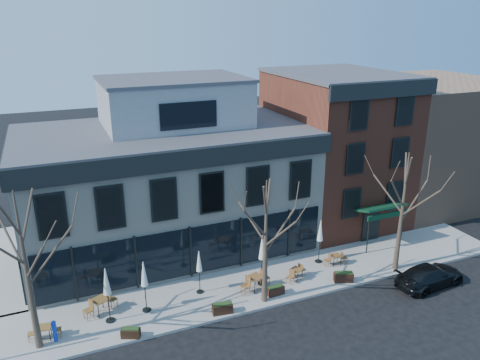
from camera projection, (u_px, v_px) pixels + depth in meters
name	position (u px, v px, depth m)	size (l,w,h in m)	color
ground	(191.00, 279.00, 28.13)	(120.00, 120.00, 0.00)	black
sidewalk_front	(255.00, 285.00, 27.42)	(33.50, 4.70, 0.15)	gray
corner_building	(167.00, 179.00, 31.00)	(18.39, 10.39, 11.10)	beige
red_brick_building	(334.00, 147.00, 35.33)	(8.20, 11.78, 11.18)	brown
bg_building	(426.00, 139.00, 40.07)	(12.00, 12.00, 10.00)	#8C664C
tree_corner	(27.00, 271.00, 20.84)	(3.93, 3.98, 7.92)	#382B21
tree_mid	(266.00, 241.00, 24.57)	(3.50, 3.55, 7.04)	#382B21
tree_right	(402.00, 211.00, 27.78)	(3.72, 3.77, 7.48)	#382B21
parked_sedan	(430.00, 276.00, 27.29)	(1.81, 4.46, 1.29)	black
call_box	(54.00, 330.00, 22.34)	(0.24, 0.24, 1.19)	#0D2FB5
cafe_set_0	(44.00, 331.00, 22.60)	(1.60, 0.70, 0.83)	brown
cafe_set_1	(100.00, 304.00, 24.55)	(1.92, 1.20, 1.00)	brown
cafe_set_3	(255.00, 281.00, 26.64)	(2.01, 1.00, 1.03)	brown
cafe_set_4	(296.00, 273.00, 27.71)	(1.59, 1.02, 0.83)	brown
cafe_set_5	(336.00, 259.00, 29.34)	(1.58, 0.69, 0.81)	brown
umbrella_0	(107.00, 284.00, 23.33)	(0.49, 0.49, 3.07)	black
umbrella_1	(144.00, 277.00, 24.22)	(0.47, 0.47, 2.92)	black
umbrella_2	(199.00, 263.00, 25.93)	(0.42, 0.42, 2.62)	black
umbrella_3	(262.00, 250.00, 26.65)	(0.50, 0.50, 3.14)	black
umbrella_4	(320.00, 233.00, 29.15)	(0.46, 0.46, 2.88)	black
planter_0	(131.00, 333.00, 22.75)	(0.99, 0.71, 0.52)	black
planter_1	(222.00, 308.00, 24.58)	(1.12, 0.57, 0.60)	black
planter_2	(276.00, 290.00, 26.23)	(1.00, 0.45, 0.55)	black
planter_3	(343.00, 277.00, 27.52)	(1.20, 0.81, 0.62)	black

